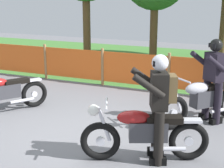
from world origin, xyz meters
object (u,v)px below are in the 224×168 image
at_px(motorcycle_lead, 4,93).
at_px(motorcycle_third, 203,100).
at_px(motorcycle_trailing, 144,133).
at_px(rider_trailing, 159,103).
at_px(rider_third, 214,76).

relative_size(motorcycle_lead, motorcycle_third, 0.99).
height_order(motorcycle_trailing, rider_trailing, rider_trailing).
relative_size(motorcycle_third, rider_third, 1.00).
relative_size(motorcycle_trailing, rider_third, 1.12).
height_order(motorcycle_trailing, motorcycle_third, motorcycle_third).
xyz_separation_m(motorcycle_lead, motorcycle_trailing, (3.46, -0.89, 0.02)).
relative_size(motorcycle_lead, rider_third, 0.99).
height_order(motorcycle_lead, rider_third, rider_third).
bearing_deg(motorcycle_third, motorcycle_trailing, 22.98).
distance_m(motorcycle_lead, rider_trailing, 3.78).
relative_size(motorcycle_lead, rider_trailing, 0.99).
xyz_separation_m(motorcycle_third, rider_trailing, (-0.41, -1.85, 0.46)).
bearing_deg(rider_trailing, motorcycle_lead, -35.32).
height_order(motorcycle_third, rider_trailing, rider_trailing).
xyz_separation_m(motorcycle_lead, motorcycle_third, (4.07, 1.04, 0.04)).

